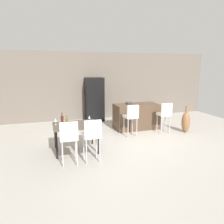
# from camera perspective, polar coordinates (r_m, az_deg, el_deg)

# --- Properties ---
(ground_plane) EXTENTS (10.00, 10.00, 0.00)m
(ground_plane) POSITION_cam_1_polar(r_m,az_deg,el_deg) (6.95, 5.35, -6.93)
(ground_plane) COLOR #ADA89E
(back_wall) EXTENTS (10.00, 0.12, 2.90)m
(back_wall) POSITION_cam_1_polar(r_m,az_deg,el_deg) (9.56, -1.75, 7.09)
(back_wall) COLOR #665B51
(back_wall) RESTS_ON ground_plane
(kitchen_island) EXTENTS (1.61, 0.80, 0.92)m
(kitchen_island) POSITION_cam_1_polar(r_m,az_deg,el_deg) (7.93, 6.54, -1.17)
(kitchen_island) COLOR #4C3828
(kitchen_island) RESTS_ON ground_plane
(bar_chair_left) EXTENTS (0.43, 0.43, 1.05)m
(bar_chair_left) POSITION_cam_1_polar(r_m,az_deg,el_deg) (6.97, 5.21, -0.91)
(bar_chair_left) COLOR white
(bar_chair_left) RESTS_ON ground_plane
(bar_chair_middle) EXTENTS (0.41, 0.41, 1.05)m
(bar_chair_middle) POSITION_cam_1_polar(r_m,az_deg,el_deg) (7.53, 14.00, -0.27)
(bar_chair_middle) COLOR white
(bar_chair_middle) RESTS_ON ground_plane
(dining_table) EXTENTS (1.18, 0.91, 0.74)m
(dining_table) POSITION_cam_1_polar(r_m,az_deg,el_deg) (5.77, -9.74, -4.00)
(dining_table) COLOR #4C4238
(dining_table) RESTS_ON ground_plane
(dining_chair_near) EXTENTS (0.41, 0.41, 1.05)m
(dining_chair_near) POSITION_cam_1_polar(r_m,az_deg,el_deg) (4.95, -11.53, -6.32)
(dining_chair_near) COLOR white
(dining_chair_near) RESTS_ON ground_plane
(dining_chair_far) EXTENTS (0.41, 0.41, 1.05)m
(dining_chair_far) POSITION_cam_1_polar(r_m,az_deg,el_deg) (5.03, -5.44, -5.86)
(dining_chair_far) COLOR white
(dining_chair_far) RESTS_ON ground_plane
(wine_bottle_inner) EXTENTS (0.07, 0.07, 0.32)m
(wine_bottle_inner) POSITION_cam_1_polar(r_m,az_deg,el_deg) (5.80, -13.26, -2.08)
(wine_bottle_inner) COLOR #471E19
(wine_bottle_inner) RESTS_ON dining_table
(wine_bottle_near) EXTENTS (0.07, 0.07, 0.31)m
(wine_bottle_near) POSITION_cam_1_polar(r_m,az_deg,el_deg) (5.44, -11.98, -3.00)
(wine_bottle_near) COLOR brown
(wine_bottle_near) RESTS_ON dining_table
(wine_glass_left) EXTENTS (0.07, 0.07, 0.17)m
(wine_glass_left) POSITION_cam_1_polar(r_m,az_deg,el_deg) (5.50, -6.91, -2.58)
(wine_glass_left) COLOR silver
(wine_glass_left) RESTS_ON dining_table
(wine_glass_middle) EXTENTS (0.07, 0.07, 0.17)m
(wine_glass_middle) POSITION_cam_1_polar(r_m,az_deg,el_deg) (5.99, -6.13, -1.38)
(wine_glass_middle) COLOR silver
(wine_glass_middle) RESTS_ON dining_table
(wine_glass_right) EXTENTS (0.07, 0.07, 0.17)m
(wine_glass_right) POSITION_cam_1_polar(r_m,az_deg,el_deg) (5.83, -14.97, -2.08)
(wine_glass_right) COLOR silver
(wine_glass_right) RESTS_ON dining_table
(refrigerator) EXTENTS (0.72, 0.68, 1.84)m
(refrigerator) POSITION_cam_1_polar(r_m,az_deg,el_deg) (9.05, -4.75, 3.42)
(refrigerator) COLOR black
(refrigerator) RESTS_ON ground_plane
(fruit_bowl) EXTENTS (0.24, 0.24, 0.07)m
(fruit_bowl) POSITION_cam_1_polar(r_m,az_deg,el_deg) (7.81, 4.58, 2.37)
(fruit_bowl) COLOR #333338
(fruit_bowl) RESTS_ON kitchen_island
(floor_vase) EXTENTS (0.29, 0.29, 0.94)m
(floor_vase) POSITION_cam_1_polar(r_m,az_deg,el_deg) (7.85, 19.24, -2.49)
(floor_vase) COLOR brown
(floor_vase) RESTS_ON ground_plane
(potted_plant) EXTENTS (0.35, 0.35, 0.55)m
(potted_plant) POSITION_cam_1_polar(r_m,az_deg,el_deg) (10.10, 10.78, 0.62)
(potted_plant) COLOR beige
(potted_plant) RESTS_ON ground_plane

